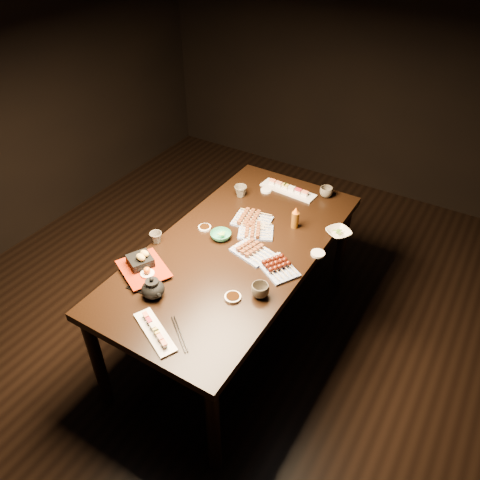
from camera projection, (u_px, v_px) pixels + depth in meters
name	position (u px, v px, depth m)	size (l,w,h in m)	color
ground	(208.00, 342.00, 3.15)	(5.00, 5.00, 0.00)	black
dining_table	(236.00, 293.00, 3.00)	(0.90, 1.80, 0.75)	black
sushi_platter_near	(155.00, 330.00, 2.24)	(0.32, 0.09, 0.04)	white
sushi_platter_far	(288.00, 188.00, 3.24)	(0.40, 0.11, 0.05)	white
yakitori_plate_center	(252.00, 218.00, 2.95)	(0.23, 0.17, 0.06)	#828EB6
yakitori_plate_right	(252.00, 249.00, 2.70)	(0.23, 0.16, 0.06)	#828EB6
yakitori_plate_left	(256.00, 230.00, 2.86)	(0.21, 0.15, 0.05)	#828EB6
tsukune_plate	(278.00, 266.00, 2.59)	(0.22, 0.16, 0.06)	#828EB6
edamame_bowl_green	(221.00, 236.00, 2.82)	(0.13, 0.13, 0.04)	#2D8C61
edamame_bowl_cream	(338.00, 233.00, 2.85)	(0.14, 0.14, 0.03)	#FFEBD0
tempura_tray	(143.00, 264.00, 2.56)	(0.29, 0.23, 0.11)	black
teacup_near_left	(156.00, 238.00, 2.78)	(0.07, 0.07, 0.07)	#534B3F
teacup_mid_right	(260.00, 290.00, 2.42)	(0.09, 0.09, 0.07)	#534B3F
teacup_far_left	(241.00, 191.00, 3.18)	(0.08, 0.08, 0.08)	#534B3F
teacup_far_right	(326.00, 192.00, 3.18)	(0.09, 0.09, 0.07)	#534B3F
teapot	(153.00, 287.00, 2.41)	(0.14, 0.14, 0.12)	black
condiment_bottle	(295.00, 217.00, 2.88)	(0.05, 0.05, 0.14)	#68390D
sauce_dish_west	(205.00, 228.00, 2.91)	(0.08, 0.08, 0.01)	white
sauce_dish_east	(318.00, 254.00, 2.71)	(0.08, 0.08, 0.01)	white
sauce_dish_se	(233.00, 297.00, 2.43)	(0.09, 0.09, 0.02)	white
sauce_dish_nw	(266.00, 190.00, 3.25)	(0.08, 0.08, 0.01)	white
chopsticks_near	(142.00, 292.00, 2.46)	(0.20, 0.02, 0.01)	black
chopsticks_se	(179.00, 334.00, 2.24)	(0.24, 0.02, 0.01)	black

